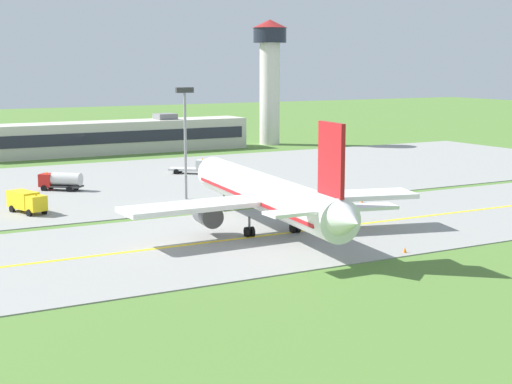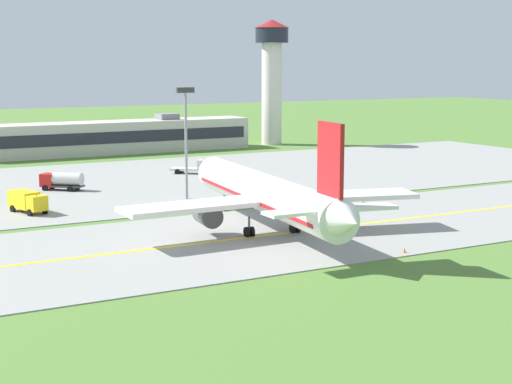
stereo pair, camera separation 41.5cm
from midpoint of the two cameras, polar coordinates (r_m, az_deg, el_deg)
name	(u,v)px [view 1 (the left image)]	position (r m, az deg, el deg)	size (l,w,h in m)	color
ground_plane	(322,230)	(86.36, 4.61, -2.70)	(500.00, 500.00, 0.00)	#517A33
taxiway_strip	(322,229)	(86.35, 4.61, -2.67)	(240.00, 28.00, 0.10)	gray
apron_pad	(227,175)	(127.11, -2.16, 1.19)	(140.00, 52.00, 0.10)	gray
taxiway_centreline	(322,229)	(86.34, 4.61, -2.63)	(220.00, 0.60, 0.01)	yellow
airplane_lead	(267,194)	(83.89, 0.65, -0.15)	(32.27, 39.64, 12.70)	white
service_truck_baggage	(61,180)	(114.99, -13.91, 0.82)	(5.85, 5.52, 2.65)	red
service_truck_catering	(27,201)	(98.87, -16.22, -0.62)	(3.72, 6.34, 2.60)	yellow
service_truck_pushback	(195,167)	(128.83, -4.47, 1.79)	(6.22, 5.69, 2.59)	silver
terminal_building	(114,137)	(161.57, -10.23, 3.90)	(56.00, 8.21, 7.55)	beige
control_tower	(270,70)	(175.64, 0.92, 8.74)	(7.60, 7.60, 27.12)	silver
apron_light_mast	(185,129)	(104.06, -5.22, 4.52)	(2.40, 0.50, 14.70)	gray
traffic_cone_near_edge	(362,201)	(103.05, 7.48, -0.63)	(0.44, 0.44, 0.60)	orange
traffic_cone_mid_edge	(405,250)	(76.58, 10.46, -4.14)	(0.44, 0.44, 0.60)	orange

